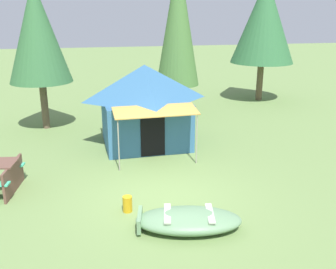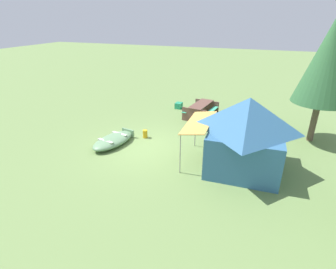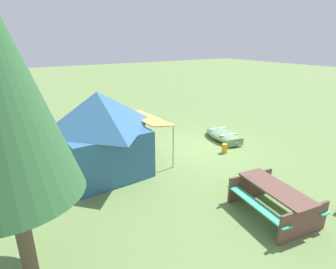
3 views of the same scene
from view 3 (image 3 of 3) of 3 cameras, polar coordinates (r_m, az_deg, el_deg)
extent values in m
plane|color=olive|center=(11.16, 6.37, -3.00)|extent=(80.00, 80.00, 0.00)
ellipsoid|color=#678E65|center=(12.30, 11.42, -0.10)|extent=(2.39, 1.47, 0.41)
ellipsoid|color=#243123|center=(12.29, 11.43, 0.04)|extent=(2.19, 1.32, 0.15)
cube|color=beige|center=(12.60, 10.40, 1.23)|extent=(0.30, 0.82, 0.04)
cube|color=beige|center=(11.90, 12.60, -0.03)|extent=(0.30, 0.82, 0.04)
cube|color=#678E65|center=(11.50, 14.12, -1.60)|extent=(0.21, 0.68, 0.31)
cube|color=#336491|center=(9.28, -13.82, -3.07)|extent=(2.82, 2.59, 1.55)
pyramid|color=#336491|center=(8.86, -14.52, 5.05)|extent=(3.05, 2.80, 1.16)
cube|color=black|center=(9.79, -6.87, -2.21)|extent=(0.76, 0.05, 1.24)
cube|color=gold|center=(9.69, -4.72, 3.57)|extent=(2.50, 1.00, 0.16)
cylinder|color=gray|center=(11.08, -5.81, 0.93)|extent=(0.04, 0.04, 1.47)
cylinder|color=gray|center=(9.25, 1.09, -2.82)|extent=(0.04, 0.04, 1.47)
cube|color=brown|center=(7.31, 21.75, -10.42)|extent=(2.07, 1.02, 0.04)
cube|color=#41BF8F|center=(7.85, 24.58, -11.19)|extent=(2.00, 0.54, 0.04)
cube|color=#41BF8F|center=(7.09, 17.97, -13.75)|extent=(2.00, 0.54, 0.04)
cube|color=brown|center=(7.04, 26.62, -16.22)|extent=(0.27, 1.44, 0.75)
cube|color=brown|center=(8.04, 16.89, -10.20)|extent=(0.27, 1.44, 0.75)
cylinder|color=gold|center=(10.86, 11.81, -2.90)|extent=(0.28, 0.28, 0.37)
cylinder|color=brown|center=(5.76, -27.97, -18.61)|extent=(0.27, 0.27, 1.81)
camera|label=1|loc=(16.35, 36.17, 16.55)|focal=41.24mm
camera|label=2|loc=(17.45, -27.19, 20.72)|focal=28.29mm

